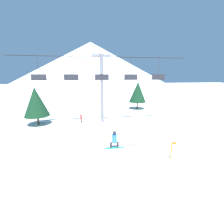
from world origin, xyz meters
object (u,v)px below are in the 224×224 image
(snow_ramp, at_px, (124,170))
(snowboarder, at_px, (114,140))
(trail_marker, at_px, (172,150))
(distant_skier, at_px, (81,118))
(pine_tree_near, at_px, (36,102))

(snow_ramp, distance_m, snowboarder, 2.15)
(trail_marker, bearing_deg, snowboarder, -176.21)
(snowboarder, distance_m, distant_skier, 11.32)
(pine_tree_near, distance_m, trail_marker, 17.06)
(pine_tree_near, height_order, trail_marker, pine_tree_near)
(trail_marker, distance_m, distant_skier, 12.96)
(trail_marker, height_order, distant_skier, trail_marker)
(snow_ramp, xyz_separation_m, pine_tree_near, (-8.93, 12.47, 2.39))
(pine_tree_near, xyz_separation_m, trail_marker, (13.21, -10.54, -2.33))
(pine_tree_near, height_order, distant_skier, pine_tree_near)
(snowboarder, xyz_separation_m, pine_tree_near, (-8.59, 10.85, 1.02))
(pine_tree_near, bearing_deg, trail_marker, -38.58)
(snow_ramp, distance_m, trail_marker, 4.70)
(snowboarder, relative_size, trail_marker, 0.94)
(snow_ramp, bearing_deg, pine_tree_near, 125.60)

